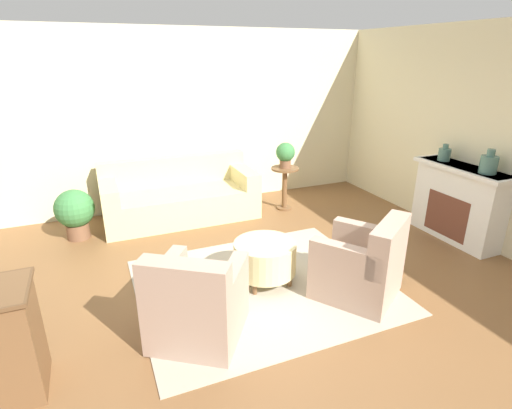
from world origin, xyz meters
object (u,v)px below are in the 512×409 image
at_px(armchair_right, 362,266).
at_px(vase_mantel_near, 444,154).
at_px(ottoman_table, 265,257).
at_px(vase_mantel_far, 489,164).
at_px(potted_plant_on_side_table, 285,154).
at_px(side_table, 285,182).
at_px(potted_plant_floor, 75,211).
at_px(armchair_left, 196,305).
at_px(couch, 180,198).

distance_m(armchair_right, vase_mantel_near, 2.39).
xyz_separation_m(armchair_right, vase_mantel_near, (2.02, 1.00, 0.77)).
xyz_separation_m(armchair_right, ottoman_table, (-0.82, 0.64, -0.05)).
relative_size(vase_mantel_near, vase_mantel_far, 0.77).
distance_m(ottoman_table, potted_plant_on_side_table, 2.37).
height_order(side_table, potted_plant_on_side_table, potted_plant_on_side_table).
bearing_deg(potted_plant_on_side_table, vase_mantel_near, -44.17).
distance_m(vase_mantel_near, vase_mantel_far, 0.67).
distance_m(armchair_right, potted_plant_on_side_table, 2.68).
bearing_deg(potted_plant_floor, side_table, -1.72).
distance_m(ottoman_table, side_table, 2.29).
distance_m(armchair_left, potted_plant_floor, 2.85).
xyz_separation_m(couch, side_table, (1.65, -0.30, 0.14)).
relative_size(vase_mantel_far, potted_plant_floor, 0.43).
distance_m(vase_mantel_near, potted_plant_on_side_table, 2.28).
bearing_deg(armchair_right, couch, 113.57).
height_order(potted_plant_on_side_table, potted_plant_floor, potted_plant_on_side_table).
bearing_deg(potted_plant_on_side_table, ottoman_table, -121.93).
relative_size(armchair_right, potted_plant_floor, 1.53).
xyz_separation_m(side_table, potted_plant_floor, (-3.14, 0.09, -0.06)).
height_order(armchair_right, potted_plant_floor, armchair_right).
bearing_deg(ottoman_table, potted_plant_floor, 133.43).
distance_m(armchair_left, armchair_right, 1.75).
height_order(armchair_left, vase_mantel_far, vase_mantel_far).
relative_size(couch, potted_plant_on_side_table, 5.66).
relative_size(armchair_right, potted_plant_on_side_table, 2.63).
bearing_deg(vase_mantel_far, vase_mantel_near, 90.00).
xyz_separation_m(potted_plant_on_side_table, potted_plant_floor, (-3.14, 0.09, -0.53)).
distance_m(vase_mantel_far, potted_plant_floor, 5.37).
bearing_deg(couch, side_table, -10.28).
distance_m(couch, armchair_right, 3.15).
height_order(couch, vase_mantel_far, vase_mantel_far).
bearing_deg(ottoman_table, couch, 101.15).
relative_size(armchair_left, potted_plant_floor, 1.53).
distance_m(armchair_left, side_table, 3.36).
xyz_separation_m(side_table, vase_mantel_far, (1.63, -2.26, 0.69)).
relative_size(vase_mantel_near, potted_plant_on_side_table, 0.57).
bearing_deg(couch, armchair_right, -66.43).
bearing_deg(vase_mantel_far, armchair_left, -175.05).
xyz_separation_m(armchair_right, potted_plant_floor, (-2.74, 2.68, 0.05)).
bearing_deg(armchair_right, vase_mantel_near, 26.34).
xyz_separation_m(ottoman_table, potted_plant_on_side_table, (1.21, 1.94, 0.63)).
distance_m(vase_mantel_far, potted_plant_on_side_table, 2.79).
relative_size(couch, armchair_right, 2.15).
bearing_deg(vase_mantel_near, couch, 150.17).
distance_m(couch, vase_mantel_near, 3.86).
bearing_deg(potted_plant_on_side_table, couch, 169.72).
xyz_separation_m(armchair_left, ottoman_table, (0.94, 0.64, -0.05)).
relative_size(side_table, potted_plant_floor, 1.00).
bearing_deg(ottoman_table, side_table, 58.07).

